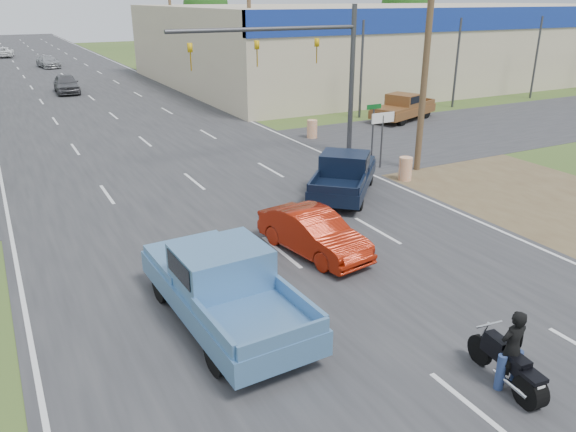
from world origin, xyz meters
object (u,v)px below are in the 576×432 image
navy_pickup (344,173)px  distant_car_silver (48,62)px  brown_pickup (402,107)px  distant_car_white (4,52)px  red_convertible (314,233)px  blue_pickup (222,284)px  distant_car_grey (66,84)px  motorcycle (511,369)px  rider (512,352)px

navy_pickup → distant_car_silver: size_ratio=1.11×
brown_pickup → distant_car_white: brown_pickup is taller
red_convertible → distant_car_white: bearing=84.5°
distant_car_white → navy_pickup: bearing=104.6°
brown_pickup → distant_car_silver: bearing=0.9°
red_convertible → blue_pickup: 4.43m
distant_car_grey → distant_car_silver: distant_car_grey is taller
blue_pickup → brown_pickup: (18.79, 16.67, -0.13)m
navy_pickup → brown_pickup: navy_pickup is taller
red_convertible → motorcycle: 7.29m
red_convertible → brown_pickup: bearing=34.5°
distant_car_silver → distant_car_white: 15.58m
motorcycle → blue_pickup: blue_pickup is taller
red_convertible → distant_car_grey: 35.86m
rider → distant_car_grey: (-2.34, 43.03, -0.07)m
brown_pickup → distant_car_white: 59.68m
brown_pickup → distant_car_grey: brown_pickup is taller
red_convertible → distant_car_silver: bearing=81.8°
motorcycle → distant_car_silver: bearing=98.0°
rider → distant_car_white: (-5.19, 77.95, -0.19)m
motorcycle → distant_car_grey: bearing=99.7°
navy_pickup → distant_car_white: (-8.86, 66.48, -0.21)m
red_convertible → distant_car_white: 70.89m
navy_pickup → distant_car_grey: navy_pickup is taller
red_convertible → rider: 7.24m
rider → distant_car_silver: size_ratio=0.36×
red_convertible → rider: bearing=-97.9°
red_convertible → navy_pickup: navy_pickup is taller
navy_pickup → distant_car_grey: 32.13m
blue_pickup → navy_pickup: blue_pickup is taller
distant_car_grey → red_convertible: bearing=-84.7°
distant_car_grey → navy_pickup: bearing=-77.4°
motorcycle → distant_car_white: (-5.18, 78.00, 0.15)m
navy_pickup → distant_car_silver: bearing=138.5°
distant_car_grey → distant_car_silver: size_ratio=0.97×
red_convertible → navy_pickup: 5.74m
brown_pickup → distant_car_grey: bearing=18.0°
blue_pickup → navy_pickup: (7.71, 6.43, -0.12)m
rider → distant_car_white: 78.12m
blue_pickup → distant_car_white: (-1.15, 72.91, -0.34)m
distant_car_grey → motorcycle: bearing=-85.0°
motorcycle → blue_pickup: bearing=135.0°
distant_car_grey → distant_car_silver: (0.79, 19.76, -0.09)m
distant_car_silver → distant_car_white: distant_car_silver is taller
motorcycle → distant_car_white: bearing=100.4°
red_convertible → brown_pickup: (14.97, 14.46, 0.18)m
distant_car_white → distant_car_silver: bearing=110.5°
brown_pickup → distant_car_grey: 27.34m
red_convertible → blue_pickup: (-3.83, -2.20, 0.31)m
rider → distant_car_grey: bearing=-80.3°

